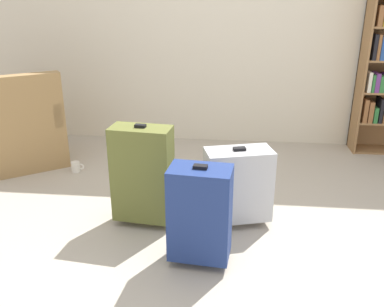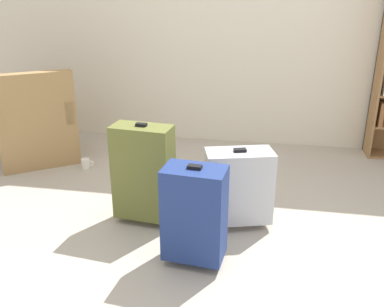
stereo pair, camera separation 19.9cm
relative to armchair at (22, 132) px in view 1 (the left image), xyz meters
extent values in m
plane|color=#B2A899|center=(1.86, -1.30, -0.32)|extent=(9.90, 9.90, 0.00)
cube|color=beige|center=(1.86, 0.91, 0.98)|extent=(5.66, 0.10, 2.60)
cube|color=olive|center=(3.24, 0.70, 0.61)|extent=(0.02, 0.28, 1.86)
cube|color=brown|center=(3.30, 0.65, 0.13)|extent=(0.04, 0.16, 0.23)
cube|color=brown|center=(3.35, 0.66, 0.12)|extent=(0.04, 0.19, 0.21)
cube|color=#2D7238|center=(3.40, 0.68, 0.09)|extent=(0.04, 0.21, 0.16)
cube|color=black|center=(3.45, 0.66, 0.13)|extent=(0.03, 0.19, 0.24)
cube|color=brown|center=(3.49, 0.68, 0.11)|extent=(0.04, 0.21, 0.19)
cube|color=silver|center=(3.29, 0.65, 0.42)|extent=(0.03, 0.17, 0.20)
cube|color=#2D7238|center=(3.33, 0.66, 0.41)|extent=(0.03, 0.17, 0.17)
cube|color=#66337F|center=(3.37, 0.66, 0.41)|extent=(0.04, 0.19, 0.18)
cube|color=#2D7238|center=(3.41, 0.65, 0.40)|extent=(0.04, 0.17, 0.16)
cube|color=black|center=(3.30, 0.68, 0.75)|extent=(0.03, 0.23, 0.24)
cube|color=brown|center=(3.33, 0.65, 0.75)|extent=(0.03, 0.17, 0.24)
cube|color=#264C99|center=(3.37, 0.66, 0.75)|extent=(0.04, 0.18, 0.23)
cube|color=brown|center=(3.30, 0.66, 1.03)|extent=(0.04, 0.17, 0.18)
cube|color=gold|center=(3.35, 0.67, 1.02)|extent=(0.03, 0.19, 0.16)
cube|color=#9E7A4C|center=(-0.02, 0.03, -0.12)|extent=(0.98, 0.98, 0.40)
cube|color=tan|center=(-0.02, 0.03, 0.12)|extent=(0.74, 0.76, 0.08)
cube|color=#9E7A4C|center=(0.14, -0.20, 0.33)|extent=(0.64, 0.51, 0.50)
cube|color=#9E7A4C|center=(0.22, 0.21, 0.19)|extent=(0.49, 0.63, 0.22)
cylinder|color=white|center=(0.55, -0.15, -0.27)|extent=(0.08, 0.08, 0.10)
torus|color=white|center=(0.60, -0.15, -0.26)|extent=(0.06, 0.01, 0.06)
cube|color=#B7BABF|center=(2.04, -0.93, -0.01)|extent=(0.50, 0.34, 0.51)
cube|color=black|center=(2.04, -0.93, 0.26)|extent=(0.09, 0.07, 0.02)
cylinder|color=black|center=(1.88, -0.97, -0.29)|extent=(0.06, 0.06, 0.05)
cylinder|color=black|center=(2.19, -0.88, -0.29)|extent=(0.06, 0.06, 0.05)
cube|color=brown|center=(1.38, -0.99, 0.07)|extent=(0.43, 0.25, 0.67)
cube|color=black|center=(1.38, -0.99, 0.42)|extent=(0.08, 0.05, 0.02)
cylinder|color=black|center=(1.23, -0.98, -0.29)|extent=(0.06, 0.06, 0.05)
cylinder|color=black|center=(1.52, -1.01, -0.29)|extent=(0.06, 0.06, 0.05)
cube|color=navy|center=(1.81, -1.41, 0.02)|extent=(0.38, 0.26, 0.58)
cube|color=black|center=(1.81, -1.41, 0.32)|extent=(0.09, 0.05, 0.02)
cylinder|color=black|center=(1.69, -1.40, -0.29)|extent=(0.05, 0.05, 0.05)
cylinder|color=black|center=(1.94, -1.43, -0.29)|extent=(0.05, 0.05, 0.05)
camera|label=1|loc=(1.99, -3.60, 1.26)|focal=39.33mm
camera|label=2|loc=(2.18, -3.57, 1.26)|focal=39.33mm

